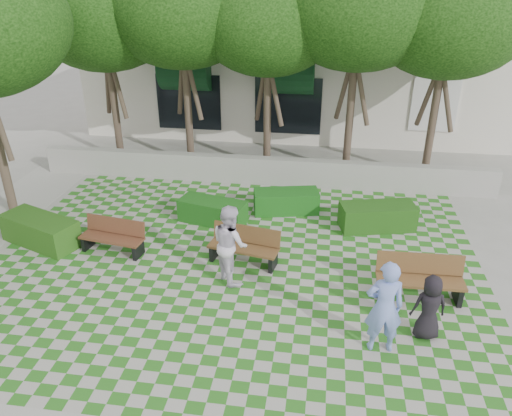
% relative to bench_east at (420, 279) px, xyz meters
% --- Properties ---
extents(ground, '(90.00, 90.00, 0.00)m').
position_rel_bench_east_xyz_m(ground, '(-4.28, -0.43, -0.47)').
color(ground, gray).
rests_on(ground, ground).
extents(lawn, '(12.00, 12.00, 0.00)m').
position_rel_bench_east_xyz_m(lawn, '(-4.28, 0.57, -0.47)').
color(lawn, '#2B721E').
rests_on(lawn, ground).
extents(retaining_wall, '(15.00, 0.36, 0.90)m').
position_rel_bench_east_xyz_m(retaining_wall, '(-4.28, 5.77, -0.02)').
color(retaining_wall, '#9E9B93').
rests_on(retaining_wall, ground).
extents(bench_east, '(1.89, 0.67, 0.98)m').
position_rel_bench_east_xyz_m(bench_east, '(0.00, 0.00, 0.00)').
color(bench_east, brown).
rests_on(bench_east, ground).
extents(bench_mid, '(1.80, 0.89, 0.91)m').
position_rel_bench_east_xyz_m(bench_mid, '(-4.04, 0.86, -0.04)').
color(bench_mid, '#55381D').
rests_on(bench_mid, ground).
extents(bench_west, '(1.71, 0.80, 0.87)m').
position_rel_bench_east_xyz_m(bench_west, '(-7.42, 0.88, -0.06)').
color(bench_west, '#542E1C').
rests_on(bench_west, ground).
extents(hedge_east, '(2.16, 1.26, 0.71)m').
position_rel_bench_east_xyz_m(hedge_east, '(-0.68, 3.11, -0.12)').
color(hedge_east, '#1B4713').
rests_on(hedge_east, ground).
extents(hedge_midright, '(2.00, 1.13, 0.66)m').
position_rel_bench_east_xyz_m(hedge_midright, '(-3.27, 3.76, -0.14)').
color(hedge_midright, '#165216').
rests_on(hedge_midright, ground).
extents(hedge_midleft, '(2.01, 1.18, 0.66)m').
position_rel_bench_east_xyz_m(hedge_midleft, '(-5.27, 2.80, -0.14)').
color(hedge_midleft, '#154B14').
rests_on(hedge_midleft, ground).
extents(hedge_west, '(2.29, 1.56, 0.74)m').
position_rel_bench_east_xyz_m(hedge_west, '(-9.47, 0.98, -0.10)').
color(hedge_west, '#204C14').
rests_on(hedge_west, ground).
extents(person_blue, '(0.76, 0.54, 1.96)m').
position_rel_bench_east_xyz_m(person_blue, '(-0.96, -1.82, 0.50)').
color(person_blue, '#7E96E6').
rests_on(person_blue, ground).
extents(person_dark, '(0.74, 0.54, 1.39)m').
position_rel_bench_east_xyz_m(person_dark, '(-0.04, -1.31, 0.22)').
color(person_dark, black).
rests_on(person_dark, ground).
extents(person_white, '(1.13, 1.17, 1.89)m').
position_rel_bench_east_xyz_m(person_white, '(-4.23, 0.09, 0.47)').
color(person_white, silver).
rests_on(person_white, ground).
extents(tree_row, '(17.70, 13.40, 7.41)m').
position_rel_bench_east_xyz_m(tree_row, '(-6.14, 5.52, 4.71)').
color(tree_row, '#47382B').
rests_on(tree_row, ground).
extents(building, '(18.00, 8.92, 5.15)m').
position_rel_bench_east_xyz_m(building, '(-3.34, 13.65, 2.04)').
color(building, silver).
rests_on(building, ground).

